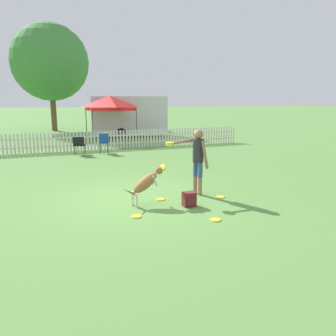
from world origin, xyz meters
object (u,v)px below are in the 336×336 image
(leaping_dog, at_px, (147,182))
(frisbee_near_dog, at_px, (160,199))
(handler_person, at_px, (197,154))
(frisbee_midfield, at_px, (215,220))
(frisbee_near_handler, at_px, (136,216))
(folding_chair_blue_left, at_px, (79,144))
(folding_chair_center, at_px, (104,141))
(canopy_tent_main, at_px, (110,103))
(tree_left_grove, at_px, (50,62))
(backpack_on_grass, at_px, (189,199))
(frisbee_far_scatter, at_px, (220,197))
(equipment_trailer, at_px, (129,116))

(leaping_dog, relative_size, frisbee_near_dog, 5.33)
(handler_person, xyz_separation_m, frisbee_midfield, (-0.49, -1.86, -1.06))
(frisbee_near_handler, bearing_deg, folding_chair_blue_left, 90.62)
(folding_chair_center, xyz_separation_m, canopy_tent_main, (1.28, 4.47, 1.71))
(handler_person, relative_size, frisbee_midfield, 7.97)
(frisbee_midfield, height_order, tree_left_grove, tree_left_grove)
(leaping_dog, bearing_deg, backpack_on_grass, 47.64)
(leaping_dog, height_order, folding_chair_center, folding_chair_center)
(folding_chair_blue_left, bearing_deg, folding_chair_center, -161.81)
(frisbee_midfield, distance_m, folding_chair_center, 9.66)
(canopy_tent_main, bearing_deg, leaping_dog, -98.30)
(handler_person, height_order, frisbee_near_handler, handler_person)
(frisbee_midfield, relative_size, frisbee_far_scatter, 1.00)
(frisbee_near_dog, height_order, folding_chair_center, folding_chair_center)
(backpack_on_grass, distance_m, canopy_tent_main, 13.27)
(frisbee_near_dog, xyz_separation_m, frisbee_far_scatter, (1.48, -0.39, 0.00))
(handler_person, distance_m, equipment_trailer, 14.52)
(leaping_dog, height_order, frisbee_far_scatter, leaping_dog)
(frisbee_near_dog, relative_size, tree_left_grove, 0.03)
(frisbee_near_handler, xyz_separation_m, tree_left_grove, (-0.47, 21.82, 5.33))
(folding_chair_blue_left, xyz_separation_m, folding_chair_center, (1.13, 0.03, 0.07))
(handler_person, xyz_separation_m, tree_left_grove, (-2.42, 20.75, 4.27))
(frisbee_near_handler, distance_m, frisbee_far_scatter, 2.45)
(backpack_on_grass, bearing_deg, frisbee_near_handler, -170.12)
(leaping_dog, bearing_deg, frisbee_near_handler, -44.68)
(frisbee_near_dog, distance_m, folding_chair_center, 7.89)
(equipment_trailer, distance_m, tree_left_grove, 8.75)
(folding_chair_blue_left, height_order, equipment_trailer, equipment_trailer)
(handler_person, relative_size, tree_left_grove, 0.20)
(handler_person, xyz_separation_m, frisbee_near_dog, (-1.04, -0.11, -1.06))
(frisbee_near_dog, relative_size, frisbee_midfield, 1.00)
(handler_person, distance_m, frisbee_midfield, 2.20)
(folding_chair_center, relative_size, equipment_trailer, 0.16)
(frisbee_near_handler, xyz_separation_m, canopy_tent_main, (2.31, 13.30, 2.26))
(leaping_dog, xyz_separation_m, folding_chair_center, (0.55, 8.08, 0.02))
(backpack_on_grass, bearing_deg, frisbee_far_scatter, 17.95)
(leaping_dog, bearing_deg, canopy_tent_main, 159.87)
(handler_person, bearing_deg, frisbee_near_dog, 84.03)
(equipment_trailer, bearing_deg, frisbee_near_dog, -91.69)
(leaping_dog, height_order, frisbee_near_handler, leaping_dog)
(canopy_tent_main, height_order, equipment_trailer, canopy_tent_main)
(frisbee_near_dog, bearing_deg, frisbee_near_handler, -133.39)
(folding_chair_center, distance_m, canopy_tent_main, 4.96)
(folding_chair_blue_left, bearing_deg, tree_left_grove, -71.55)
(handler_person, bearing_deg, frisbee_near_handler, 106.82)
(folding_chair_center, distance_m, tree_left_grove, 13.92)
(leaping_dog, height_order, backpack_on_grass, leaping_dog)
(backpack_on_grass, relative_size, equipment_trailer, 0.06)
(backpack_on_grass, xyz_separation_m, tree_left_grove, (-1.82, 21.58, 5.17))
(frisbee_midfield, distance_m, tree_left_grove, 23.32)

